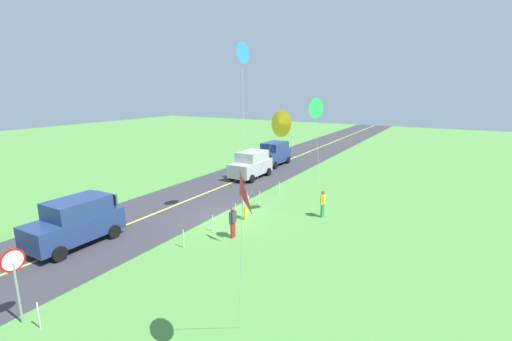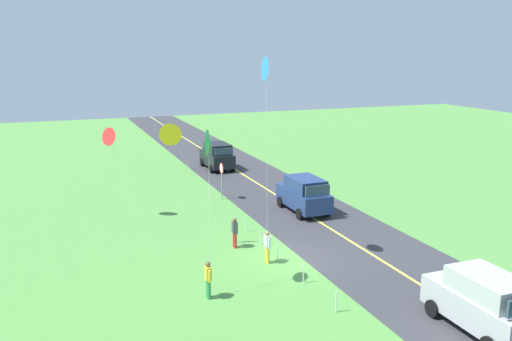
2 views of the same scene
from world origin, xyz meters
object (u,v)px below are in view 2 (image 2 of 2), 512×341
stop_sign (222,174)px  kite_red_low (209,143)px  car_parked_west_near (483,302)px  kite_green_far (110,137)px  person_child_watcher (267,246)px  car_parked_east_far (217,156)px  person_adult_companion (235,232)px  person_adult_near (208,279)px  car_suv_foreground (304,194)px  kite_blue_mid (171,135)px  kite_yellow_high (266,70)px

stop_sign → kite_red_low: size_ratio=0.37×
car_parked_west_near → kite_green_far: kite_green_far is taller
car_parked_west_near → person_child_watcher: 9.98m
car_parked_east_far → kite_red_low: 24.41m
stop_sign → person_adult_companion: (-9.02, 2.18, -0.94)m
person_adult_near → person_child_watcher: 4.50m
car_parked_east_far → stop_sign: stop_sign is taller
car_suv_foreground → car_parked_west_near: 15.65m
person_child_watcher → kite_red_low: 6.63m
car_parked_west_near → kite_blue_mid: kite_blue_mid is taller
person_adult_companion → person_child_watcher: (-2.52, -0.78, 0.00)m
person_adult_companion → kite_blue_mid: (0.88, 2.97, 5.09)m
car_parked_west_near → kite_blue_mid: (12.13, 8.57, 4.81)m
car_parked_west_near → car_parked_east_far: same height
kite_green_far → person_adult_near: bearing=-169.5°
stop_sign → kite_red_low: 14.84m
stop_sign → kite_green_far: size_ratio=0.46×
person_adult_companion → kite_red_low: 7.40m
person_adult_companion → kite_blue_mid: kite_blue_mid is taller
kite_yellow_high → kite_green_far: bearing=32.0°
stop_sign → kite_red_low: kite_red_low is taller
kite_blue_mid → car_parked_west_near: bearing=-144.8°
car_suv_foreground → kite_green_far: kite_green_far is taller
car_parked_east_far → kite_blue_mid: bearing=156.2°
person_adult_companion → kite_yellow_high: bearing=-58.8°
car_suv_foreground → kite_red_low: size_ratio=0.64×
car_suv_foreground → person_child_watcher: bearing=142.3°
person_child_watcher → kite_yellow_high: kite_yellow_high is taller
person_child_watcher → kite_red_low: (-1.79, 3.31, 5.46)m
person_adult_companion → kite_blue_mid: bearing=175.2°
person_adult_near → person_child_watcher: size_ratio=1.00×
stop_sign → person_child_watcher: stop_sign is taller
stop_sign → person_child_watcher: 11.67m
person_adult_near → kite_red_low: (0.80, -0.38, 5.46)m
car_parked_east_far → person_child_watcher: (-20.93, 3.98, -0.29)m
car_suv_foreground → car_parked_east_far: 14.08m
kite_red_low → kite_green_far: (11.65, 2.68, -1.32)m
person_child_watcher → kite_green_far: 12.26m
car_parked_east_far → kite_yellow_high: kite_yellow_high is taller
car_suv_foreground → kite_red_low: bearing=135.1°
car_parked_east_far → kite_yellow_high: bearing=169.2°
person_adult_near → kite_red_low: 5.53m
car_suv_foreground → kite_yellow_high: bearing=141.3°
person_adult_companion → car_parked_west_near: bearing=-51.8°
person_adult_near → person_adult_companion: same height
kite_red_low → kite_blue_mid: 5.22m
person_adult_near → person_adult_companion: 5.88m
person_adult_near → kite_blue_mid: kite_blue_mid is taller
car_parked_east_far → kite_red_low: bearing=162.2°
stop_sign → kite_yellow_high: size_ratio=0.26×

